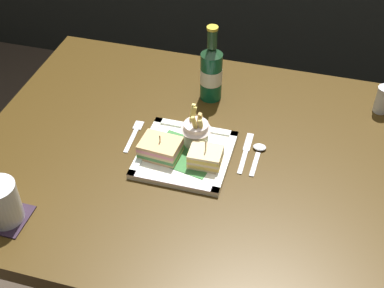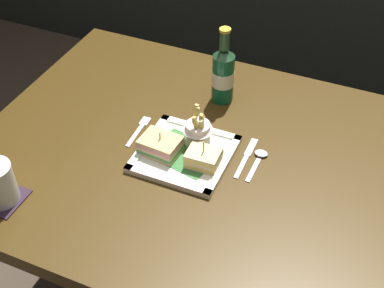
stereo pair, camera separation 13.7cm
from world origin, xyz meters
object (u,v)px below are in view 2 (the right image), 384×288
at_px(beer_bottle, 223,74).
at_px(fork, 139,129).
at_px(dining_table, 199,184).
at_px(sandwich_half_left, 160,145).
at_px(knife, 247,156).
at_px(sandwich_half_right, 203,158).
at_px(square_plate, 185,154).
at_px(spoon, 259,157).
at_px(fries_cup, 198,130).

xyz_separation_m(beer_bottle, fork, (-0.16, -0.22, -0.09)).
relative_size(dining_table, sandwich_half_left, 11.17).
height_order(fork, knife, same).
distance_m(dining_table, sandwich_half_right, 0.15).
xyz_separation_m(square_plate, sandwich_half_right, (0.06, -0.02, 0.02)).
distance_m(square_plate, spoon, 0.19).
distance_m(dining_table, fork, 0.22).
relative_size(fries_cup, beer_bottle, 0.48).
height_order(dining_table, fork, fork).
bearing_deg(dining_table, fries_cup, 119.13).
height_order(fork, spoon, spoon).
height_order(dining_table, square_plate, square_plate).
xyz_separation_m(dining_table, beer_bottle, (-0.03, 0.25, 0.20)).
relative_size(sandwich_half_right, beer_bottle, 0.36).
bearing_deg(dining_table, square_plate, -149.40).
xyz_separation_m(dining_table, spoon, (0.15, 0.05, 0.12)).
bearing_deg(square_plate, spoon, 20.11).
bearing_deg(fries_cup, knife, 5.81).
distance_m(knife, spoon, 0.03).
distance_m(sandwich_half_right, spoon, 0.15).
relative_size(beer_bottle, knife, 1.46).
xyz_separation_m(square_plate, fork, (-0.16, 0.05, -0.01)).
relative_size(sandwich_half_right, knife, 0.53).
bearing_deg(knife, fork, -177.13).
distance_m(square_plate, knife, 0.16).
bearing_deg(spoon, beer_bottle, 131.70).
bearing_deg(spoon, sandwich_half_left, -160.42).
height_order(beer_bottle, knife, beer_bottle).
bearing_deg(beer_bottle, sandwich_half_left, -101.91).
height_order(square_plate, fries_cup, fries_cup).
relative_size(dining_table, sandwich_half_right, 14.08).
xyz_separation_m(dining_table, knife, (0.12, 0.04, 0.11)).
bearing_deg(beer_bottle, sandwich_half_right, -78.51).
height_order(sandwich_half_right, beer_bottle, beer_bottle).
bearing_deg(beer_bottle, fork, -125.61).
bearing_deg(sandwich_half_left, fork, 145.96).
xyz_separation_m(sandwich_half_right, knife, (0.09, 0.08, -0.03)).
bearing_deg(sandwich_half_right, knife, 42.51).
bearing_deg(knife, dining_table, -159.67).
distance_m(sandwich_half_left, fries_cup, 0.11).
bearing_deg(spoon, square_plate, -159.89).
xyz_separation_m(fork, spoon, (0.34, 0.02, 0.00)).
height_order(sandwich_half_left, beer_bottle, beer_bottle).
relative_size(dining_table, spoon, 9.72).
distance_m(sandwich_half_right, fork, 0.23).
distance_m(dining_table, spoon, 0.20).
bearing_deg(beer_bottle, spoon, -48.30).
bearing_deg(sandwich_half_right, fork, 163.05).
xyz_separation_m(sandwich_half_left, sandwich_half_right, (0.12, 0.00, -0.00)).
bearing_deg(fries_cup, sandwich_half_left, -138.10).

